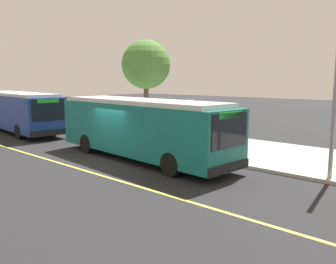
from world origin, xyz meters
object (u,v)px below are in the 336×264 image
at_px(waiting_bench, 191,134).
at_px(transit_bus_main, 141,127).
at_px(transit_bus_second, 17,110).
at_px(pedestrian_commuter, 176,127).
at_px(route_sign_post, 190,118).

bearing_deg(waiting_bench, transit_bus_main, -82.62).
bearing_deg(transit_bus_main, transit_bus_second, 179.60).
bearing_deg(waiting_bench, pedestrian_commuter, -131.94).
height_order(transit_bus_main, route_sign_post, same).
bearing_deg(route_sign_post, pedestrian_commuter, 145.85).
xyz_separation_m(waiting_bench, route_sign_post, (1.69, -2.25, 1.32)).
xyz_separation_m(route_sign_post, pedestrian_commuter, (-2.31, 1.57, -0.84)).
xyz_separation_m(transit_bus_main, transit_bus_second, (-13.67, 0.09, 0.00)).
distance_m(transit_bus_main, waiting_bench, 4.80).
xyz_separation_m(transit_bus_main, pedestrian_commuter, (-1.22, 3.98, -0.50)).
relative_size(transit_bus_main, waiting_bench, 6.76).
bearing_deg(transit_bus_main, pedestrian_commuter, 107.01).
bearing_deg(pedestrian_commuter, transit_bus_main, -72.99).
bearing_deg(route_sign_post, waiting_bench, 127.01).
distance_m(transit_bus_second, route_sign_post, 14.94).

